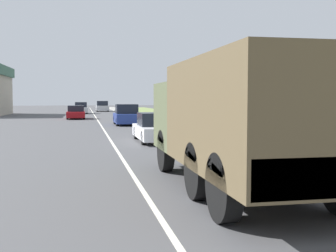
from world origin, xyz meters
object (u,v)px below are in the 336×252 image
Objects in this scene: military_truck at (238,118)px; car_farthest_ahead at (102,107)px; car_third_ahead at (76,113)px; car_fourth_ahead at (81,108)px; car_nearest_ahead at (155,128)px; car_second_ahead at (127,116)px.

military_truck is 1.91× the size of car_farthest_ahead.
car_farthest_ahead reaches higher than car_third_ahead.
car_nearest_ahead is at bearing -84.45° from car_fourth_ahead.
car_nearest_ahead is 0.98× the size of car_third_ahead.
car_third_ahead is (-4.21, 34.97, -1.03)m from military_truck.
car_farthest_ahead is at bearing 90.58° from car_nearest_ahead.
car_second_ahead is 1.01× the size of car_farthest_ahead.
military_truck is 1.71× the size of car_third_ahead.
military_truck is 50.12m from car_fourth_ahead.
car_second_ahead reaches higher than car_third_ahead.
military_truck reaches higher than car_farthest_ahead.
car_fourth_ahead reaches higher than car_nearest_ahead.
military_truck is 24.14m from car_second_ahead.
car_second_ahead is at bearing -81.88° from car_fourth_ahead.
car_nearest_ahead is 47.82m from car_farthest_ahead.
car_third_ahead is at bearing -91.57° from car_fourth_ahead.
car_second_ahead is at bearing 90.25° from military_truck.
car_farthest_ahead is at bearing 90.66° from car_second_ahead.
car_farthest_ahead is at bearing 81.22° from car_third_ahead.
car_nearest_ahead is 39.05m from car_fourth_ahead.
car_second_ahead is 26.11m from car_fourth_ahead.
car_fourth_ahead is 9.54m from car_farthest_ahead.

